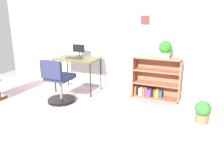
# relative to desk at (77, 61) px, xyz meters

# --- Properties ---
(ground_plane) EXTENTS (6.24, 6.24, 0.00)m
(ground_plane) POSITION_rel_desk_xyz_m (0.47, -1.72, -0.66)
(ground_plane) COLOR #AE8F96
(wall_back) EXTENTS (5.20, 0.12, 2.48)m
(wall_back) POSITION_rel_desk_xyz_m (0.47, 0.43, 0.58)
(wall_back) COLOR white
(wall_back) RESTS_ON ground_plane
(desk) EXTENTS (0.93, 0.57, 0.73)m
(desk) POSITION_rel_desk_xyz_m (0.00, 0.00, 0.00)
(desk) COLOR brown
(desk) RESTS_ON ground_plane
(monitor) EXTENTS (0.28, 0.18, 0.27)m
(monitor) POSITION_rel_desk_xyz_m (-0.02, 0.11, 0.20)
(monitor) COLOR #262628
(monitor) RESTS_ON desk
(keyboard) EXTENTS (0.34, 0.14, 0.02)m
(keyboard) POSITION_rel_desk_xyz_m (-0.03, -0.08, 0.07)
(keyboard) COLOR #2D261B
(keyboard) RESTS_ON desk
(office_chair) EXTENTS (0.52, 0.55, 0.85)m
(office_chair) POSITION_rel_desk_xyz_m (0.00, -0.71, -0.29)
(office_chair) COLOR black
(office_chair) RESTS_ON ground_plane
(bookshelf_low) EXTENTS (0.91, 0.30, 0.82)m
(bookshelf_low) POSITION_rel_desk_xyz_m (1.62, 0.24, -0.29)
(bookshelf_low) COLOR #985C41
(bookshelf_low) RESTS_ON ground_plane
(potted_plant_on_shelf) EXTENTS (0.24, 0.24, 0.33)m
(potted_plant_on_shelf) POSITION_rel_desk_xyz_m (1.77, 0.18, 0.33)
(potted_plant_on_shelf) COLOR #B7B2A8
(potted_plant_on_shelf) RESTS_ON bookshelf_low
(potted_plant_floor) EXTENTS (0.24, 0.24, 0.35)m
(potted_plant_floor) POSITION_rel_desk_xyz_m (2.50, -0.53, -0.48)
(potted_plant_floor) COLOR #9E6642
(potted_plant_floor) RESTS_ON ground_plane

